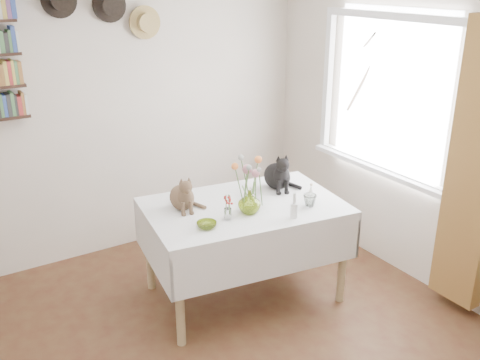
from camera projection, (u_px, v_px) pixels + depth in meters
room at (237, 210)px, 2.88m from camera, size 4.08×4.58×2.58m
window at (387, 108)px, 4.44m from camera, size 0.12×1.52×1.32m
curtain at (474, 170)px, 3.77m from camera, size 0.12×0.38×2.10m
dining_table at (244, 228)px, 4.14m from camera, size 1.60×1.16×0.79m
tabby_cat at (182, 191)px, 3.95m from camera, size 0.22×0.27×0.29m
black_cat at (277, 169)px, 4.33m from camera, size 0.28×0.33×0.33m
flower_vase at (249, 202)px, 3.91m from camera, size 0.19×0.19×0.17m
green_bowl at (207, 225)px, 3.70m from camera, size 0.16×0.16×0.04m
drinking_glass at (310, 200)px, 4.03m from camera, size 0.11×0.11×0.09m
candlestick at (294, 209)px, 3.84m from camera, size 0.05×0.05×0.19m
berry_jar at (228, 207)px, 3.80m from camera, size 0.05×0.05×0.21m
porcelain_figurine at (311, 188)px, 4.28m from camera, size 0.04×0.04×0.08m
flower_bouquet at (249, 169)px, 3.82m from camera, size 0.17×0.13×0.39m
wall_hats at (107, 10)px, 4.33m from camera, size 0.98×0.09×0.48m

